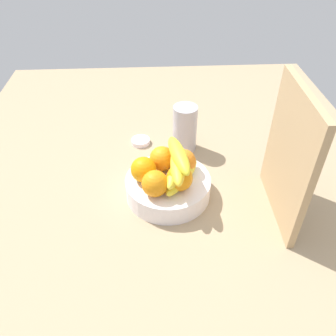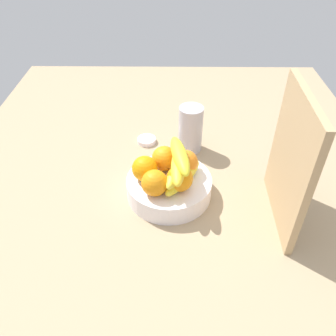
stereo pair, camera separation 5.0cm
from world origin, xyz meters
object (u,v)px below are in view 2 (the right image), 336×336
object	(u,v)px
orange_center	(179,179)
cutting_board	(289,162)
orange_front_left	(144,168)
fruit_bowl	(168,187)
orange_back_left	(184,162)
banana_bunch	(179,167)
orange_back_right	(163,158)
thermos_tumbler	(190,129)
orange_front_right	(153,183)
jar_lid	(146,140)

from	to	relation	value
orange_center	cutting_board	world-z (taller)	cutting_board
orange_front_left	fruit_bowl	bearing A→B (deg)	88.05
orange_center	orange_back_left	distance (cm)	7.26
orange_back_left	banana_bunch	xyz separation A→B (cm)	(4.21, -1.61, 1.72)
orange_back_right	cutting_board	bearing A→B (deg)	68.76
fruit_bowl	cutting_board	bearing A→B (deg)	76.34
orange_back_right	thermos_tumbler	size ratio (longest dim) A/B	0.45
orange_center	thermos_tumbler	size ratio (longest dim) A/B	0.45
orange_front_right	orange_front_left	bearing A→B (deg)	-153.44
banana_bunch	cutting_board	world-z (taller)	cutting_board
orange_back_left	cutting_board	size ratio (longest dim) A/B	0.20
banana_bunch	thermos_tumbler	bearing A→B (deg)	170.72
orange_front_left	orange_front_right	distance (cm)	6.65
orange_back_left	orange_back_right	world-z (taller)	same
fruit_bowl	banana_bunch	size ratio (longest dim) A/B	1.30
orange_front_right	jar_lid	bearing A→B (deg)	-172.32
jar_lid	fruit_bowl	bearing A→B (deg)	17.02
orange_front_left	orange_front_right	world-z (taller)	same
fruit_bowl	jar_lid	world-z (taller)	fruit_bowl
orange_back_right	cutting_board	size ratio (longest dim) A/B	0.20
orange_back_right	cutting_board	xyz separation A→B (cm)	(12.11, 31.14, 8.45)
orange_back_right	banana_bunch	bearing A→B (deg)	36.73
orange_center	jar_lid	size ratio (longest dim) A/B	1.11
orange_back_left	jar_lid	world-z (taller)	orange_back_left
orange_front_left	cutting_board	distance (cm)	38.11
fruit_bowl	orange_back_left	bearing A→B (deg)	124.59
cutting_board	thermos_tumbler	bearing A→B (deg)	-141.17
fruit_bowl	thermos_tumbler	distance (cm)	24.32
orange_front_left	orange_back_left	bearing A→B (deg)	104.49
orange_center	jar_lid	distance (cm)	33.47
orange_front_left	banana_bunch	size ratio (longest dim) A/B	0.38
orange_front_left	thermos_tumbler	size ratio (longest dim) A/B	0.45
thermos_tumbler	orange_front_left	bearing A→B (deg)	-31.08
orange_front_right	thermos_tumbler	xyz separation A→B (cm)	(-28.52, 10.63, -1.61)
orange_front_right	orange_center	size ratio (longest dim) A/B	1.00
orange_front_right	jar_lid	distance (cm)	33.66
orange_front_left	thermos_tumbler	world-z (taller)	thermos_tumbler
jar_lid	orange_front_left	bearing A→B (deg)	2.98
orange_center	jar_lid	bearing A→B (deg)	-160.16
fruit_bowl	orange_back_right	distance (cm)	8.32
orange_front_left	orange_front_right	size ratio (longest dim) A/B	1.00
orange_front_left	orange_center	xyz separation A→B (cm)	(4.13, 9.60, 0.00)
orange_back_left	jar_lid	size ratio (longest dim) A/B	1.11
banana_bunch	thermos_tumbler	xyz separation A→B (cm)	(-23.85, 3.90, -3.33)
cutting_board	orange_center	bearing A→B (deg)	-95.45
banana_bunch	orange_center	bearing A→B (deg)	-2.18
orange_center	cutting_board	size ratio (longest dim) A/B	0.20
cutting_board	jar_lid	distance (cm)	53.47
fruit_bowl	banana_bunch	xyz separation A→B (cm)	(1.05, 2.97, 8.29)
fruit_bowl	thermos_tumbler	world-z (taller)	thermos_tumbler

